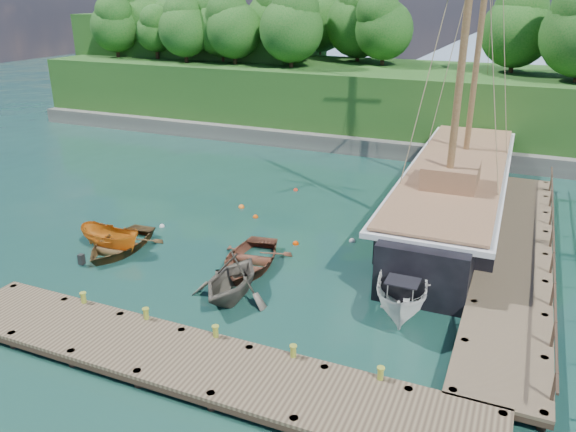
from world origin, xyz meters
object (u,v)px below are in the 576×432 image
Objects in this scene: rowboat_0 at (120,250)px; rowboat_1 at (232,297)px; rowboat_2 at (249,267)px; motorboat_orange at (112,250)px; schooner at (455,194)px; cabin_boat_white at (401,310)px.

rowboat_0 is 1.13× the size of rowboat_1.
motorboat_orange reaches higher than rowboat_2.
schooner reaches higher than rowboat_0.
schooner is at bearing 35.74° from rowboat_0.
motorboat_orange is 14.66m from cabin_boat_white.
schooner is (14.62, 11.78, 1.21)m from rowboat_0.
rowboat_1 is (7.42, -1.88, 0.00)m from rowboat_0.
schooner reaches higher than rowboat_1.
rowboat_1 is at bearing -118.59° from schooner.
rowboat_1 is at bearing -17.35° from rowboat_0.
rowboat_2 is 1.31× the size of motorboat_orange.
rowboat_2 is at bearing -75.34° from motorboat_orange.
cabin_boat_white is at bearing -16.27° from rowboat_2.
rowboat_1 reaches higher than cabin_boat_white.
motorboat_orange is at bearing 179.51° from rowboat_2.
motorboat_orange is at bearing 164.81° from rowboat_1.
rowboat_2 is 7.52m from cabin_boat_white.
schooner is at bearing 45.40° from rowboat_2.
cabin_boat_white is (14.25, -0.02, 0.00)m from rowboat_0.
rowboat_1 reaches higher than motorboat_orange.
rowboat_1 is 0.14× the size of schooner.
rowboat_1 is 15.49m from schooner.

